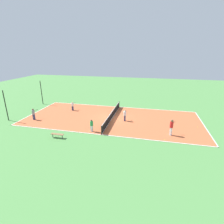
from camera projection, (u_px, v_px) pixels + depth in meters
ground_plane at (112, 118)px, 24.18m from camera, size 80.00×80.00×0.00m
court_surface at (112, 118)px, 24.18m from camera, size 10.62×23.66×0.02m
tennis_net at (112, 114)px, 24.00m from camera, size 10.42×0.10×1.02m
bench at (57, 135)px, 18.56m from camera, size 0.36×1.43×0.45m
player_baseline_gray at (33, 113)px, 23.32m from camera, size 0.98×0.53×1.57m
player_coach_red at (171, 126)px, 18.89m from camera, size 0.98×0.74×1.85m
player_far_white at (72, 106)px, 27.07m from camera, size 0.95×0.38×1.37m
player_far_green at (92, 125)px, 19.87m from camera, size 0.40×0.40×1.46m
player_near_white at (125, 115)px, 22.93m from camera, size 0.95×0.37×1.52m
tennis_ball_right_alley at (165, 140)px, 18.16m from camera, size 0.07×0.07×0.07m
tennis_ball_left_sideline at (61, 108)px, 28.25m from camera, size 0.07×0.07×0.07m
tennis_ball_midcourt at (198, 127)px, 21.22m from camera, size 0.07×0.07×0.07m
fence_post_back_left at (6, 106)px, 22.76m from camera, size 0.12×0.12×4.07m
fence_post_back_right at (42, 93)px, 29.97m from camera, size 0.12×0.12×4.07m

